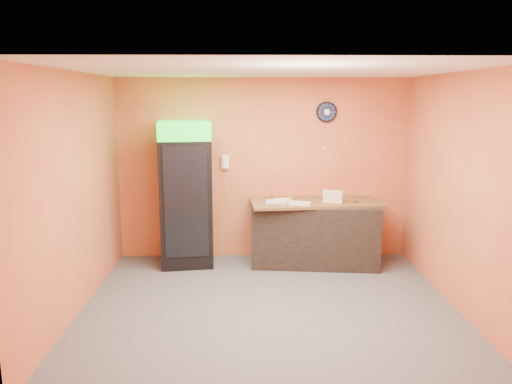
{
  "coord_description": "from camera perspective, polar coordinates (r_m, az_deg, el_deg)",
  "views": [
    {
      "loc": [
        -0.29,
        -5.71,
        2.5
      ],
      "look_at": [
        -0.14,
        0.6,
        1.3
      ],
      "focal_mm": 35.0,
      "sensor_mm": 36.0,
      "label": 1
    }
  ],
  "objects": [
    {
      "name": "right_wall",
      "position": [
        6.34,
        22.28,
        -0.04
      ],
      "size": [
        0.02,
        4.0,
        2.8
      ],
      "primitive_type": "cube",
      "color": "#D0733A",
      "rests_on": "floor"
    },
    {
      "name": "butcher_paper",
      "position": [
        7.53,
        6.84,
        -1.17
      ],
      "size": [
        2.0,
        0.98,
        0.04
      ],
      "primitive_type": "cube",
      "rotation": [
        0.0,
        0.0,
        0.08
      ],
      "color": "brown",
      "rests_on": "prep_counter"
    },
    {
      "name": "wrapped_sandwich_mid",
      "position": [
        7.23,
        5.04,
        -1.3
      ],
      "size": [
        0.33,
        0.21,
        0.04
      ],
      "primitive_type": "cube",
      "rotation": [
        0.0,
        0.0,
        -0.32
      ],
      "color": "silver",
      "rests_on": "butcher_paper"
    },
    {
      "name": "prep_counter",
      "position": [
        7.65,
        6.76,
        -4.74
      ],
      "size": [
        1.94,
        1.02,
        0.93
      ],
      "primitive_type": "cube",
      "rotation": [
        0.0,
        0.0,
        -0.1
      ],
      "color": "black",
      "rests_on": "floor"
    },
    {
      "name": "kitchen_tool",
      "position": [
        7.63,
        4.07,
        -0.57
      ],
      "size": [
        0.06,
        0.06,
        0.06
      ],
      "primitive_type": "cylinder",
      "color": "silver",
      "rests_on": "butcher_paper"
    },
    {
      "name": "wall_phone",
      "position": [
        7.72,
        -3.53,
        3.43
      ],
      "size": [
        0.11,
        0.1,
        0.2
      ],
      "color": "white",
      "rests_on": "back_wall"
    },
    {
      "name": "left_wall",
      "position": [
        6.13,
        -19.96,
        -0.22
      ],
      "size": [
        0.02,
        4.0,
        2.8
      ],
      "primitive_type": "cube",
      "color": "#D0733A",
      "rests_on": "floor"
    },
    {
      "name": "wall_clock",
      "position": [
        7.78,
        8.06,
        9.05
      ],
      "size": [
        0.32,
        0.06,
        0.32
      ],
      "color": "black",
      "rests_on": "back_wall"
    },
    {
      "name": "ceiling",
      "position": [
        5.72,
        1.6,
        13.76
      ],
      "size": [
        4.5,
        4.0,
        0.02
      ],
      "primitive_type": "cube",
      "color": "white",
      "rests_on": "back_wall"
    },
    {
      "name": "wrapped_sandwich_right",
      "position": [
        7.49,
        3.03,
        -0.88
      ],
      "size": [
        0.26,
        0.14,
        0.04
      ],
      "primitive_type": "cube",
      "rotation": [
        0.0,
        0.0,
        0.19
      ],
      "color": "silver",
      "rests_on": "butcher_paper"
    },
    {
      "name": "floor",
      "position": [
        6.24,
        1.46,
        -12.87
      ],
      "size": [
        4.5,
        4.5,
        0.0
      ],
      "primitive_type": "plane",
      "color": "#47474C",
      "rests_on": "ground"
    },
    {
      "name": "beverage_cooler",
      "position": [
        7.5,
        -8.13,
        -0.45
      ],
      "size": [
        0.85,
        0.85,
        2.16
      ],
      "rotation": [
        0.0,
        0.0,
        0.13
      ],
      "color": "black",
      "rests_on": "floor"
    },
    {
      "name": "back_wall",
      "position": [
        7.79,
        0.8,
        2.64
      ],
      "size": [
        4.5,
        0.02,
        2.8
      ],
      "primitive_type": "cube",
      "color": "#D0733A",
      "rests_on": "floor"
    },
    {
      "name": "wrapped_sandwich_left",
      "position": [
        7.31,
        2.38,
        -1.13
      ],
      "size": [
        0.32,
        0.16,
        0.04
      ],
      "primitive_type": "cube",
      "rotation": [
        0.0,
        0.0,
        -0.11
      ],
      "color": "silver",
      "rests_on": "butcher_paper"
    },
    {
      "name": "sub_roll_stack",
      "position": [
        7.43,
        8.77,
        -0.52
      ],
      "size": [
        0.3,
        0.18,
        0.18
      ],
      "rotation": [
        0.0,
        0.0,
        -0.29
      ],
      "color": "beige",
      "rests_on": "butcher_paper"
    }
  ]
}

